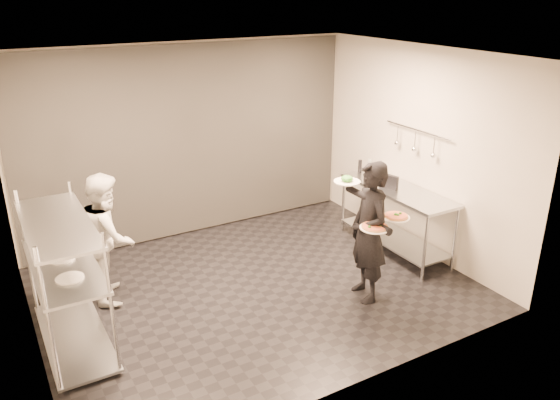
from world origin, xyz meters
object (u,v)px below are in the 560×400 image
prep_counter (396,208)px  pos_monitor (389,182)px  chef (108,237)px  pizza_plate_far (396,216)px  salad_plate (347,180)px  bottle_clear (370,166)px  bottle_green (372,175)px  pass_rack (66,277)px  waiter (369,232)px  bottle_dark (360,166)px  pizza_plate_near (375,227)px

prep_counter → pos_monitor: bearing=155.7°
chef → pizza_plate_far: chef is taller
salad_plate → bottle_clear: 1.81m
bottle_green → pos_monitor: bearing=-83.8°
pass_rack → bottle_clear: 4.46m
pass_rack → prep_counter: pass_rack is taller
bottle_clear → pass_rack: bearing=-171.0°
prep_counter → pizza_plate_far: 1.44m
prep_counter → bottle_green: bearing=112.6°
waiter → pos_monitor: size_ratio=6.16×
salad_plate → waiter: bearing=-70.3°
prep_counter → chef: size_ratio=1.17×
bottle_clear → salad_plate: bearing=-137.6°
waiter → bottle_dark: 1.95m
bottle_green → bottle_clear: 0.39m
pizza_plate_near → pass_rack: bearing=162.0°
bottle_green → bottle_dark: bottle_green is taller
pass_rack → salad_plate: size_ratio=5.23×
chef → salad_plate: (2.49, -1.23, 0.64)m
salad_plate → pos_monitor: 1.31m
prep_counter → pos_monitor: size_ratio=6.57×
chef → pizza_plate_far: (2.81, -1.75, 0.31)m
waiter → chef: (-2.60, 1.54, -0.07)m
pizza_plate_far → bottle_dark: (0.89, 1.81, -0.06)m
pizza_plate_near → salad_plate: 0.65m
pass_rack → chef: size_ratio=1.04×
pos_monitor → pizza_plate_far: bearing=-144.0°
pass_rack → pizza_plate_near: size_ratio=4.80×
waiter → pass_rack: bearing=-92.2°
pass_rack → bottle_clear: (4.39, 0.70, 0.26)m
pass_rack → bottle_green: bearing=5.1°
pizza_plate_far → bottle_green: size_ratio=1.43×
bottle_dark → pizza_plate_far: bearing=-116.2°
prep_counter → pass_rack: bearing=-180.0°
salad_plate → pos_monitor: (1.12, 0.55, -0.39)m
pizza_plate_far → bottle_dark: size_ratio=1.62×
prep_counter → bottle_clear: 0.80m
pizza_plate_near → pos_monitor: bearing=44.0°
prep_counter → pos_monitor: pos_monitor is taller
chef → salad_plate: chef is taller
pizza_plate_far → salad_plate: size_ratio=1.01×
chef → salad_plate: 2.85m
pass_rack → prep_counter: 4.33m
pizza_plate_near → chef: bearing=145.1°
pass_rack → pizza_plate_near: bearing=-18.0°
waiter → pizza_plate_far: 0.37m
pizza_plate_near → bottle_dark: bottle_dark is taller
pizza_plate_far → bottle_dark: pizza_plate_far is taller
pass_rack → pos_monitor: (4.21, 0.06, 0.25)m
pos_monitor → bottle_green: 0.32m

